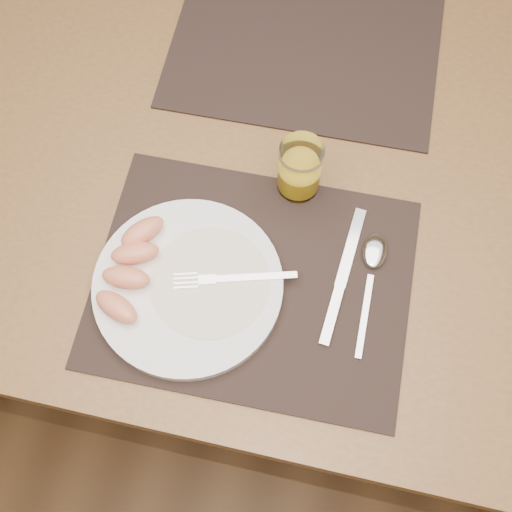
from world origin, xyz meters
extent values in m
plane|color=brown|center=(0.00, 0.00, 0.00)|extent=(5.00, 5.00, 0.00)
cube|color=brown|center=(0.00, 0.00, 0.73)|extent=(1.40, 0.90, 0.04)
cylinder|color=brown|center=(-0.62, 0.37, 0.35)|extent=(0.06, 0.06, 0.71)
cube|color=black|center=(0.01, -0.22, 0.75)|extent=(0.46, 0.36, 0.00)
cube|color=black|center=(0.01, 0.22, 0.75)|extent=(0.46, 0.36, 0.00)
cylinder|color=white|center=(-0.07, -0.25, 0.76)|extent=(0.27, 0.27, 0.02)
cylinder|color=white|center=(-0.04, -0.24, 0.77)|extent=(0.17, 0.17, 0.00)
cube|color=silver|center=(0.02, -0.22, 0.77)|extent=(0.11, 0.04, 0.00)
cube|color=silver|center=(-0.05, -0.24, 0.77)|extent=(0.03, 0.02, 0.00)
cube|color=silver|center=(-0.08, -0.25, 0.77)|extent=(0.04, 0.03, 0.00)
cube|color=silver|center=(0.14, -0.14, 0.76)|extent=(0.03, 0.13, 0.00)
cube|color=silver|center=(0.13, -0.25, 0.76)|extent=(0.02, 0.09, 0.01)
cube|color=silver|center=(0.18, -0.24, 0.76)|extent=(0.01, 0.13, 0.00)
ellipsoid|color=silver|center=(0.18, -0.14, 0.76)|extent=(0.04, 0.06, 0.01)
cylinder|color=white|center=(0.05, -0.05, 0.80)|extent=(0.06, 0.06, 0.10)
cylinder|color=gold|center=(0.05, -0.05, 0.78)|extent=(0.05, 0.05, 0.04)
ellipsoid|color=#E3835C|center=(-0.16, -0.31, 0.78)|extent=(0.08, 0.06, 0.03)
ellipsoid|color=#E3835C|center=(-0.16, -0.26, 0.78)|extent=(0.07, 0.04, 0.03)
ellipsoid|color=#E3835C|center=(-0.15, -0.23, 0.78)|extent=(0.08, 0.06, 0.03)
ellipsoid|color=#E3835C|center=(-0.15, -0.19, 0.78)|extent=(0.07, 0.07, 0.03)
camera|label=1|loc=(0.09, -0.54, 1.61)|focal=45.00mm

